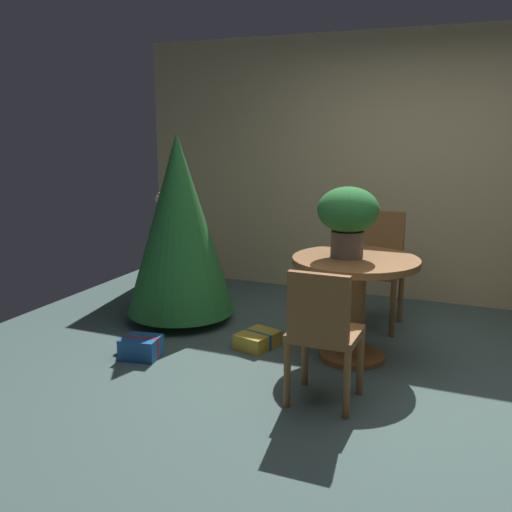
{
  "coord_description": "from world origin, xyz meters",
  "views": [
    {
      "loc": [
        0.7,
        -3.63,
        1.71
      ],
      "look_at": [
        -0.94,
        0.21,
        0.77
      ],
      "focal_mm": 40.78,
      "sensor_mm": 36.0,
      "label": 1
    }
  ],
  "objects": [
    {
      "name": "flower_vase",
      "position": [
        -0.31,
        0.42,
        1.09
      ],
      "size": [
        0.44,
        0.44,
        0.51
      ],
      "color": "#665B51",
      "rests_on": "round_dining_table"
    },
    {
      "name": "holiday_tree",
      "position": [
        -1.86,
        0.68,
        0.87
      ],
      "size": [
        0.95,
        0.95,
        1.65
      ],
      "color": "brown",
      "rests_on": "ground_plane"
    },
    {
      "name": "round_dining_table",
      "position": [
        -0.24,
        0.41,
        0.55
      ],
      "size": [
        0.92,
        0.92,
        0.77
      ],
      "color": "brown",
      "rests_on": "ground_plane"
    },
    {
      "name": "ground_plane",
      "position": [
        0.0,
        0.0,
        0.0
      ],
      "size": [
        6.6,
        6.6,
        0.0
      ],
      "primitive_type": "plane",
      "color": "#4C6660"
    },
    {
      "name": "back_wall_panel",
      "position": [
        0.0,
        2.2,
        1.3
      ],
      "size": [
        6.0,
        0.1,
        2.6
      ],
      "primitive_type": "cube",
      "color": "beige",
      "rests_on": "ground_plane"
    },
    {
      "name": "wooden_chair_near",
      "position": [
        -0.24,
        -0.4,
        0.5
      ],
      "size": [
        0.42,
        0.39,
        0.87
      ],
      "color": "brown",
      "rests_on": "ground_plane"
    },
    {
      "name": "wooden_chair_far",
      "position": [
        -0.24,
        1.27,
        0.56
      ],
      "size": [
        0.42,
        0.45,
        0.99
      ],
      "color": "brown",
      "rests_on": "ground_plane"
    },
    {
      "name": "gift_box_blue",
      "position": [
        -1.71,
        -0.19,
        0.08
      ],
      "size": [
        0.31,
        0.27,
        0.16
      ],
      "color": "#1E569E",
      "rests_on": "ground_plane"
    },
    {
      "name": "gift_box_gold",
      "position": [
        -0.98,
        0.34,
        0.06
      ],
      "size": [
        0.33,
        0.37,
        0.12
      ],
      "color": "gold",
      "rests_on": "ground_plane"
    }
  ]
}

